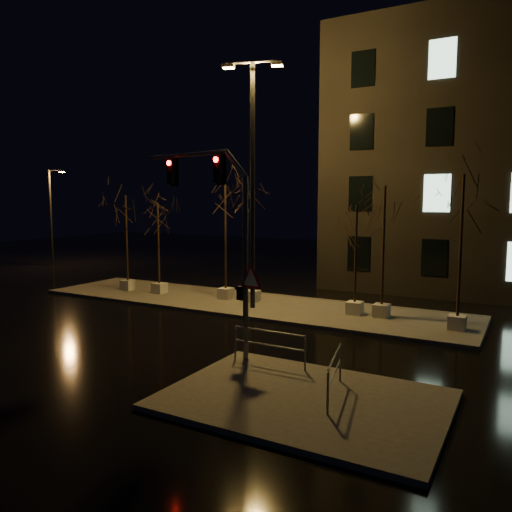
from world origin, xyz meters
The scene contains 15 objects.
ground centered at (0.00, 0.00, 0.00)m, with size 90.00×90.00×0.00m, color black.
median centered at (0.00, 6.00, 0.07)m, with size 22.00×5.00×0.15m, color #4B4943.
sidewalk_corner centered at (7.50, -3.50, 0.07)m, with size 7.00×5.00×0.15m, color #4B4943.
tree_0 centered at (-7.27, 5.73, 4.26)m, with size 1.80×1.80×5.41m.
tree_1 centered at (-5.09, 5.82, 3.94)m, with size 1.80×1.80×5.00m.
tree_2 centered at (-1.12, 6.27, 5.02)m, with size 1.80×1.80×6.42m.
tree_3 centered at (0.41, 6.30, 4.41)m, with size 1.80×1.80×5.61m.
tree_4 centered at (5.68, 6.16, 3.88)m, with size 1.80×1.80×4.91m.
tree_5 centered at (6.86, 6.23, 4.52)m, with size 1.80×1.80×5.76m.
tree_6 centered at (10.00, 5.53, 4.80)m, with size 1.80×1.80×6.13m.
traffic_signal_mast centered at (3.60, -1.38, 4.48)m, with size 5.30×1.18×6.59m.
streetlight_main centered at (1.10, 5.12, 6.58)m, with size 2.73×1.17×11.14m.
streetlight_far centered at (-20.79, 11.69, 4.13)m, with size 1.45×0.62×7.51m.
guard_rail_a centered at (5.53, -1.70, 0.85)m, with size 2.48×0.07×1.07m.
guard_rail_b centered at (8.16, -3.08, 0.85)m, with size 0.53×2.25×1.09m.
Camera 1 is at (12.40, -14.81, 5.17)m, focal length 35.00 mm.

